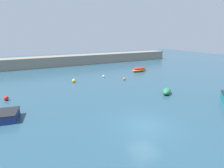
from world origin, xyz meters
TOP-DOWN VIEW (x-y plane):
  - ground_plane at (0.00, 0.00)m, footprint 120.00×120.00m
  - harbor_breakwater at (0.00, 32.87)m, footprint 61.13×3.87m
  - rowboat_with_red_cover at (12.79, 18.48)m, footprint 3.60×1.87m
  - fishing_dinghy_green at (7.42, 5.15)m, footprint 2.15×1.92m
  - mooring_buoy_orange at (6.33, 13.76)m, footprint 0.42×0.42m
  - mooring_buoy_red at (-10.64, 11.95)m, footprint 0.53×0.53m
  - mooring_buoy_white at (4.08, 17.13)m, footprint 0.39×0.39m
  - mooring_buoy_yellow at (-1.55, 16.21)m, footprint 0.55×0.55m

SIDE VIEW (x-z plane):
  - ground_plane at x=0.00m, z-range -0.20..0.00m
  - mooring_buoy_white at x=4.08m, z-range 0.00..0.39m
  - mooring_buoy_orange at x=6.33m, z-range 0.00..0.42m
  - mooring_buoy_red at x=-10.64m, z-range 0.00..0.53m
  - mooring_buoy_yellow at x=-1.55m, z-range 0.00..0.55m
  - fishing_dinghy_green at x=7.42m, z-range 0.00..0.78m
  - rowboat_with_red_cover at x=12.79m, z-range 0.00..0.83m
  - harbor_breakwater at x=0.00m, z-range 0.00..2.37m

